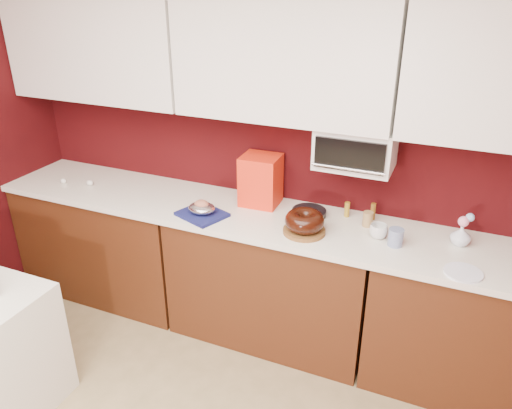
{
  "coord_description": "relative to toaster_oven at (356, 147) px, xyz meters",
  "views": [
    {
      "loc": [
        1.01,
        -0.69,
        2.32
      ],
      "look_at": [
        -0.07,
        1.84,
        1.02
      ],
      "focal_mm": 35.0,
      "sensor_mm": 36.0,
      "label": 1
    }
  ],
  "objects": [
    {
      "name": "wall_back",
      "position": [
        -0.45,
        0.15,
        -0.12
      ],
      "size": [
        4.0,
        0.02,
        2.5
      ],
      "primitive_type": "cube",
      "color": "#390709",
      "rests_on": "floor"
    },
    {
      "name": "amber_bottle",
      "position": [
        -0.03,
        0.03,
        -0.43
      ],
      "size": [
        0.04,
        0.04,
        0.1
      ],
      "primitive_type": "cylinder",
      "rotation": [
        0.0,
        0.0,
        0.08
      ],
      "color": "olive",
      "rests_on": "countertop"
    },
    {
      "name": "base_cabinet_left",
      "position": [
        -1.78,
        -0.17,
        -0.95
      ],
      "size": [
        1.31,
        0.58,
        0.86
      ],
      "primitive_type": "cube",
      "color": "#45200D",
      "rests_on": "floor"
    },
    {
      "name": "flower_pink",
      "position": [
        0.65,
        -0.07,
        -0.33
      ],
      "size": [
        0.06,
        0.06,
        0.06
      ],
      "primitive_type": "sphere",
      "color": "pink",
      "rests_on": "flower_vase"
    },
    {
      "name": "toaster_oven_handle",
      "position": [
        0.0,
        -0.18,
        -0.07
      ],
      "size": [
        0.42,
        0.02,
        0.02
      ],
      "primitive_type": "cylinder",
      "rotation": [
        0.0,
        1.57,
        0.0
      ],
      "color": "silver",
      "rests_on": "toaster_oven"
    },
    {
      "name": "coffee_mug",
      "position": [
        0.21,
        -0.17,
        -0.42
      ],
      "size": [
        0.13,
        0.13,
        0.1
      ],
      "primitive_type": "imported",
      "rotation": [
        0.0,
        0.0,
        0.57
      ],
      "color": "silver",
      "rests_on": "countertop"
    },
    {
      "name": "upper_cabinet_left",
      "position": [
        -1.78,
        -0.02,
        0.48
      ],
      "size": [
        1.31,
        0.33,
        0.7
      ],
      "primitive_type": "cube",
      "color": "white",
      "rests_on": "wall_back"
    },
    {
      "name": "china_plate",
      "position": [
        0.69,
        -0.38,
        -0.47
      ],
      "size": [
        0.2,
        0.2,
        0.01
      ],
      "primitive_type": "cylinder",
      "rotation": [
        0.0,
        0.0,
        0.04
      ],
      "color": "white",
      "rests_on": "countertop"
    },
    {
      "name": "toaster_oven_door",
      "position": [
        0.0,
        -0.16,
        0.0
      ],
      "size": [
        0.4,
        0.02,
        0.18
      ],
      "primitive_type": "cube",
      "color": "black",
      "rests_on": "toaster_oven"
    },
    {
      "name": "foil_ham_nest",
      "position": [
        -0.87,
        -0.32,
        -0.42
      ],
      "size": [
        0.22,
        0.21,
        0.06
      ],
      "primitive_type": "ellipsoid",
      "rotation": [
        0.0,
        0.0,
        -0.41
      ],
      "color": "silver",
      "rests_on": "navy_towel"
    },
    {
      "name": "egg_right",
      "position": [
        -1.86,
        -0.21,
        -0.45
      ],
      "size": [
        0.06,
        0.05,
        0.04
      ],
      "primitive_type": "ellipsoid",
      "rotation": [
        0.0,
        0.0,
        -0.25
      ],
      "color": "silver",
      "rests_on": "countertop"
    },
    {
      "name": "base_cabinet_right",
      "position": [
        0.88,
        -0.17,
        -0.95
      ],
      "size": [
        1.31,
        0.58,
        0.86
      ],
      "primitive_type": "cube",
      "color": "#45200D",
      "rests_on": "floor"
    },
    {
      "name": "bundt_cake",
      "position": [
        -0.21,
        -0.28,
        -0.39
      ],
      "size": [
        0.28,
        0.28,
        0.1
      ],
      "primitive_type": "torus",
      "rotation": [
        0.0,
        0.0,
        0.24
      ],
      "color": "black",
      "rests_on": "cake_base"
    },
    {
      "name": "roasted_ham",
      "position": [
        -0.87,
        -0.32,
        -0.4
      ],
      "size": [
        0.1,
        0.09,
        0.06
      ],
      "primitive_type": "ellipsoid",
      "rotation": [
        0.0,
        0.0,
        -0.1
      ],
      "color": "#AF6750",
      "rests_on": "foil_ham_nest"
    },
    {
      "name": "amber_bottle_tall",
      "position": [
        0.13,
        0.06,
        -0.42
      ],
      "size": [
        0.04,
        0.04,
        0.11
      ],
      "primitive_type": "cylinder",
      "rotation": [
        0.0,
        0.0,
        0.13
      ],
      "color": "brown",
      "rests_on": "countertop"
    },
    {
      "name": "pandoro_box",
      "position": [
        -0.61,
        0.0,
        -0.31
      ],
      "size": [
        0.25,
        0.23,
        0.33
      ],
      "primitive_type": "cube",
      "rotation": [
        0.0,
        0.0,
        0.04
      ],
      "color": "red",
      "rests_on": "countertop"
    },
    {
      "name": "blue_jar",
      "position": [
        0.31,
        -0.22,
        -0.42
      ],
      "size": [
        0.1,
        0.1,
        0.1
      ],
      "primitive_type": "cylinder",
      "rotation": [
        0.0,
        0.0,
        0.15
      ],
      "color": "navy",
      "rests_on": "countertop"
    },
    {
      "name": "base_cabinet_center",
      "position": [
        -0.45,
        -0.17,
        -0.95
      ],
      "size": [
        1.31,
        0.58,
        0.86
      ],
      "primitive_type": "cube",
      "color": "#45200D",
      "rests_on": "floor"
    },
    {
      "name": "paper_cup",
      "position": [
        0.12,
        -0.04,
        -0.43
      ],
      "size": [
        0.06,
        0.06,
        0.09
      ],
      "primitive_type": "cylinder",
      "rotation": [
        0.0,
        0.0,
        0.03
      ],
      "color": "#9A7746",
      "rests_on": "countertop"
    },
    {
      "name": "cake_base",
      "position": [
        -0.21,
        -0.28,
        -0.46
      ],
      "size": [
        0.31,
        0.31,
        0.02
      ],
      "primitive_type": "cylinder",
      "rotation": [
        0.0,
        0.0,
        0.28
      ],
      "color": "brown",
      "rests_on": "countertop"
    },
    {
      "name": "toaster_oven",
      "position": [
        0.0,
        0.0,
        0.0
      ],
      "size": [
        0.45,
        0.3,
        0.25
      ],
      "primitive_type": "cube",
      "color": "white",
      "rests_on": "upper_cabinet_center"
    },
    {
      "name": "countertop",
      "position": [
        -0.45,
        -0.17,
        -0.49
      ],
      "size": [
        4.0,
        0.62,
        0.04
      ],
      "primitive_type": "cube",
      "color": "silver",
      "rests_on": "base_cabinet_center"
    },
    {
      "name": "egg_left",
      "position": [
        -2.07,
        -0.25,
        -0.46
      ],
      "size": [
        0.05,
        0.04,
        0.04
      ],
      "primitive_type": "ellipsoid",
      "rotation": [
        0.0,
        0.0,
        -0.01
      ],
      "color": "silver",
      "rests_on": "countertop"
    },
    {
      "name": "dark_pan",
      "position": [
        -0.25,
        -0.04,
        -0.46
      ],
      "size": [
        0.22,
        0.22,
        0.04
      ],
      "primitive_type": "cylinder",
      "rotation": [
        0.0,
        0.0,
        0.01
      ],
      "color": "black",
      "rests_on": "countertop"
    },
    {
      "name": "navy_towel",
      "position": [
        -0.87,
        -0.32,
        -0.46
      ],
      "size": [
        0.34,
        0.32,
        0.02
      ],
      "primitive_type": "cube",
      "rotation": [
        0.0,
        0.0,
        -0.35
      ],
      "color": "#161A53",
      "rests_on": "countertop"
    },
    {
      "name": "upper_cabinet_center",
      "position": [
        -0.45,
        -0.02,
        0.48
      ],
      "size": [
        1.31,
        0.33,
        0.7
      ],
      "primitive_type": "cube",
      "color": "white",
      "rests_on": "wall_back"
    },
    {
      "name": "flower_vase",
      "position": [
        0.65,
        -0.07,
        -0.41
      ],
      "size": [
        0.1,
        0.1,
        0.13
      ],
      "primitive_type": "imported",
      "rotation": [
        0.0,
        0.0,
        0.1
      ],
      "color": "silver",
      "rests_on": "countertop"
    },
    {
      "name": "flower_blue",
      "position": [
        0.68,
        -0.05,
        -0.3
      ],
      "size": [
        0.05,
        0.05,
        0.05
      ],
      "primitive_type": "sphere",
      "color": "#93C0EC",
      "rests_on": "flower_vase"
    }
  ]
}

